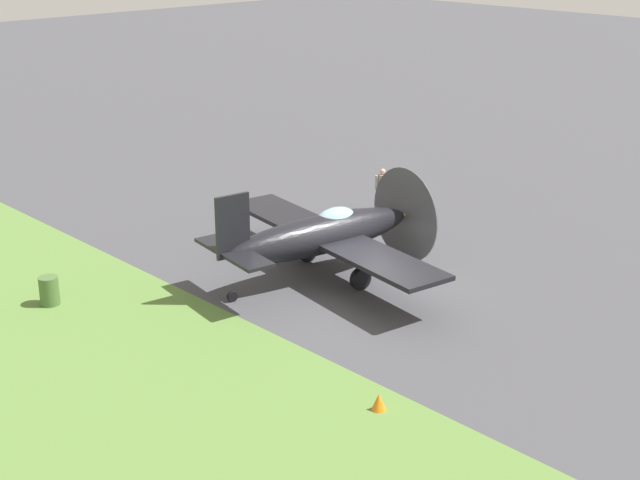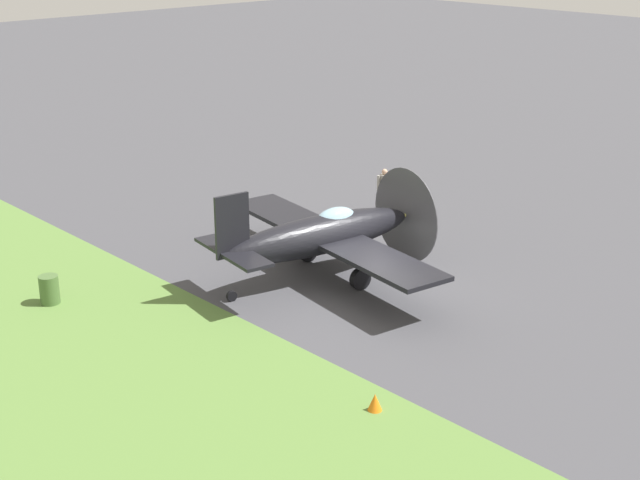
{
  "view_description": "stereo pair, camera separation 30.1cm",
  "coord_description": "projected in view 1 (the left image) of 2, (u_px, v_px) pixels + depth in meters",
  "views": [
    {
      "loc": [
        17.72,
        -19.5,
        11.35
      ],
      "look_at": [
        -2.31,
        -0.33,
        1.33
      ],
      "focal_mm": 51.05,
      "sensor_mm": 36.0,
      "label": 1
    },
    {
      "loc": [
        17.93,
        -19.28,
        11.35
      ],
      "look_at": [
        -2.31,
        -0.33,
        1.33
      ],
      "focal_mm": 51.05,
      "sensor_mm": 36.0,
      "label": 2
    }
  ],
  "objects": [
    {
      "name": "ground_plane",
      "position": [
        378.0,
        295.0,
        28.58
      ],
      "size": [
        160.0,
        160.0,
        0.0
      ],
      "primitive_type": "plane",
      "color": "#424247"
    },
    {
      "name": "fuel_drum",
      "position": [
        49.0,
        291.0,
        27.77
      ],
      "size": [
        0.6,
        0.6,
        0.9
      ],
      "primitive_type": "cylinder",
      "color": "#476633",
      "rests_on": "ground"
    },
    {
      "name": "airplane_lead",
      "position": [
        324.0,
        234.0,
        29.51
      ],
      "size": [
        10.12,
        8.05,
        3.58
      ],
      "rotation": [
        0.0,
        0.0,
        -0.15
      ],
      "color": "black",
      "rests_on": "ground"
    },
    {
      "name": "ground_crew_chief",
      "position": [
        382.0,
        188.0,
        36.42
      ],
      "size": [
        0.38,
        0.59,
        1.73
      ],
      "rotation": [
        0.0,
        0.0,
        1.16
      ],
      "color": "#9E998E",
      "rests_on": "ground"
    },
    {
      "name": "grass_verge",
      "position": [
        109.0,
        404.0,
        22.27
      ],
      "size": [
        120.0,
        11.0,
        0.01
      ],
      "primitive_type": "cube",
      "color": "#567A38",
      "rests_on": "ground"
    },
    {
      "name": "runway_marker_cone",
      "position": [
        379.0,
        402.0,
        21.93
      ],
      "size": [
        0.36,
        0.36,
        0.44
      ],
      "primitive_type": "cone",
      "color": "orange",
      "rests_on": "ground"
    }
  ]
}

